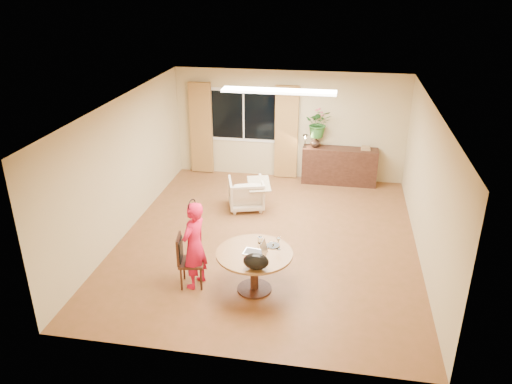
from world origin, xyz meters
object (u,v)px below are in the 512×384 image
dining_chair (192,261)px  armchair (246,193)px  dining_table (254,261)px  sideboard (339,166)px  child (194,245)px

dining_chair → armchair: size_ratio=1.20×
dining_table → sideboard: sideboard is taller
dining_chair → child: bearing=-5.5°
armchair → dining_chair: bearing=67.6°
dining_table → child: bearing=-178.5°
dining_table → armchair: dining_table is taller
child → armchair: 3.01m
dining_table → sideboard: (1.22, 4.68, -0.10)m
dining_table → dining_chair: size_ratio=1.35×
child → armchair: bearing=-166.4°
dining_chair → armchair: 2.99m
dining_table → dining_chair: bearing=-178.3°
dining_chair → sideboard: 5.21m
child → sideboard: 5.19m
child → armchair: size_ratio=1.98×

